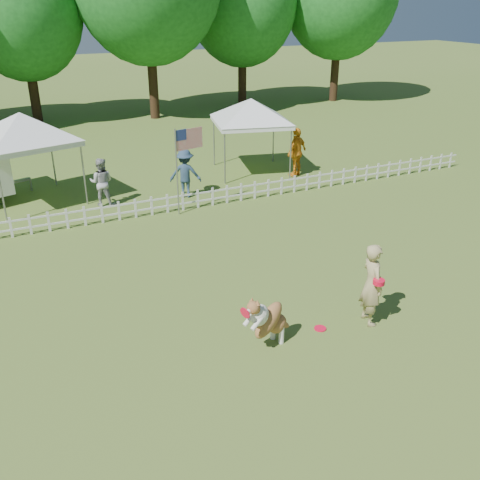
{
  "coord_description": "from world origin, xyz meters",
  "views": [
    {
      "loc": [
        -5.17,
        -7.94,
        6.08
      ],
      "look_at": [
        -0.59,
        2.0,
        1.1
      ],
      "focal_mm": 40.0,
      "sensor_mm": 36.0,
      "label": 1
    }
  ],
  "objects": [
    {
      "name": "ground",
      "position": [
        0.0,
        0.0,
        0.0
      ],
      "size": [
        120.0,
        120.0,
        0.0
      ],
      "primitive_type": "plane",
      "color": "#42631F",
      "rests_on": "ground"
    },
    {
      "name": "picket_fence",
      "position": [
        0.0,
        7.0,
        0.3
      ],
      "size": [
        22.0,
        0.08,
        0.6
      ],
      "primitive_type": null,
      "color": "silver",
      "rests_on": "ground"
    },
    {
      "name": "handler",
      "position": [
        1.11,
        -0.58,
        0.87
      ],
      "size": [
        0.52,
        0.7,
        1.74
      ],
      "primitive_type": "imported",
      "rotation": [
        0.0,
        0.0,
        1.4
      ],
      "color": "tan",
      "rests_on": "ground"
    },
    {
      "name": "dog",
      "position": [
        -1.14,
        -0.49,
        0.6
      ],
      "size": [
        1.21,
        0.77,
        1.19
      ],
      "primitive_type": null,
      "rotation": [
        0.0,
        0.0,
        0.37
      ],
      "color": "brown",
      "rests_on": "ground"
    },
    {
      "name": "frisbee_on_turf",
      "position": [
        0.08,
        -0.41,
        0.01
      ],
      "size": [
        0.31,
        0.31,
        0.02
      ],
      "primitive_type": "cylinder",
      "rotation": [
        0.0,
        0.0,
        0.33
      ],
      "color": "red",
      "rests_on": "ground"
    },
    {
      "name": "canopy_tent_left",
      "position": [
        -4.42,
        9.71,
        1.42
      ],
      "size": [
        3.37,
        3.37,
        2.84
      ],
      "primitive_type": null,
      "rotation": [
        0.0,
        0.0,
        0.26
      ],
      "color": "white",
      "rests_on": "ground"
    },
    {
      "name": "canopy_tent_right",
      "position": [
        3.42,
        9.76,
        1.35
      ],
      "size": [
        3.13,
        3.13,
        2.7
      ],
      "primitive_type": null,
      "rotation": [
        0.0,
        0.0,
        -0.23
      ],
      "color": "white",
      "rests_on": "ground"
    },
    {
      "name": "flag_pole",
      "position": [
        -0.48,
        6.74,
        1.32
      ],
      "size": [
        1.01,
        0.35,
        2.64
      ],
      "primitive_type": null,
      "rotation": [
        0.0,
        0.0,
        0.25
      ],
      "color": "gray",
      "rests_on": "ground"
    },
    {
      "name": "spectator_a",
      "position": [
        -2.41,
        8.5,
        0.77
      ],
      "size": [
        0.92,
        0.83,
        1.54
      ],
      "primitive_type": "imported",
      "rotation": [
        0.0,
        0.0,
        2.73
      ],
      "color": "#9C9BA0",
      "rests_on": "ground"
    },
    {
      "name": "spectator_b",
      "position": [
        0.26,
        8.15,
        0.8
      ],
      "size": [
        1.19,
        0.96,
        1.6
      ],
      "primitive_type": "imported",
      "rotation": [
        0.0,
        0.0,
        2.73
      ],
      "color": "#273B53",
      "rests_on": "ground"
    },
    {
      "name": "spectator_c",
      "position": [
        4.76,
        8.63,
        0.9
      ],
      "size": [
        1.14,
        0.84,
        1.8
      ],
      "primitive_type": "imported",
      "rotation": [
        0.0,
        0.0,
        3.58
      ],
      "color": "orange",
      "rests_on": "ground"
    },
    {
      "name": "tree_center_left",
      "position": [
        -3.0,
        22.5,
        4.9
      ],
      "size": [
        6.0,
        6.0,
        9.8
      ],
      "primitive_type": null,
      "color": "#1A5B1D",
      "rests_on": "ground"
    },
    {
      "name": "tree_right",
      "position": [
        9.0,
        22.5,
        5.2
      ],
      "size": [
        6.2,
        6.2,
        10.4
      ],
      "primitive_type": null,
      "color": "#1A5B1D",
      "rests_on": "ground"
    },
    {
      "name": "tree_far_right",
      "position": [
        15.0,
        21.5,
        5.7
      ],
      "size": [
        7.0,
        7.0,
        11.4
      ],
      "primitive_type": null,
      "color": "#1A5B1D",
      "rests_on": "ground"
    }
  ]
}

